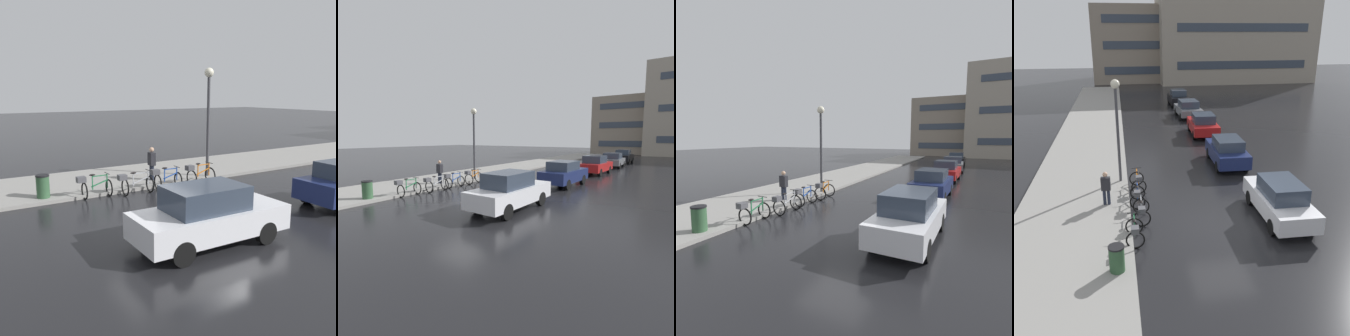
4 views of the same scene
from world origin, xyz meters
The scene contains 16 objects.
ground_plane centered at (0.00, 0.00, 0.00)m, with size 140.00×140.00×0.00m, color black.
sidewalk_kerb centered at (-6.00, 10.00, 0.07)m, with size 4.80×60.00×0.14m, color gray.
bicycle_nearest centered at (-3.52, -0.66, 0.50)m, with size 0.71×1.34×0.98m.
bicycle_second centered at (-3.17, 0.96, 0.49)m, with size 0.75×1.45×0.98m.
bicycle_third centered at (-3.25, 2.47, 0.49)m, with size 0.76×1.35×0.97m.
bicycle_farthest centered at (-3.12, 4.17, 0.51)m, with size 0.79×1.42×1.01m.
car_white centered at (2.47, 0.38, 0.83)m, with size 1.83×4.42×1.68m.
car_navy centered at (2.20, 7.14, 0.82)m, with size 1.94×4.10×1.63m.
car_red centered at (2.29, 13.86, 0.80)m, with size 2.04×4.10×1.61m.
car_grey centered at (2.34, 20.10, 0.78)m, with size 2.03×3.90×1.53m.
car_black centered at (2.33, 25.83, 0.81)m, with size 1.83×3.93×1.64m.
pedestrian centered at (-4.59, 2.57, 0.94)m, with size 0.42×0.27×1.66m.
streetlamp centered at (-3.95, 5.29, 3.61)m, with size 0.43×0.43×5.22m.
trash_bin centered at (-4.18, -2.43, 0.52)m, with size 0.52×0.52×1.03m.
building_facade_main centered at (1.70, 48.40, 5.44)m, with size 17.45×10.59×10.88m.
building_facade_side centered at (13.93, 44.44, 7.78)m, with size 22.91×8.96×15.55m.
Camera 4 is at (-3.86, -12.72, 7.34)m, focal length 40.00 mm.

